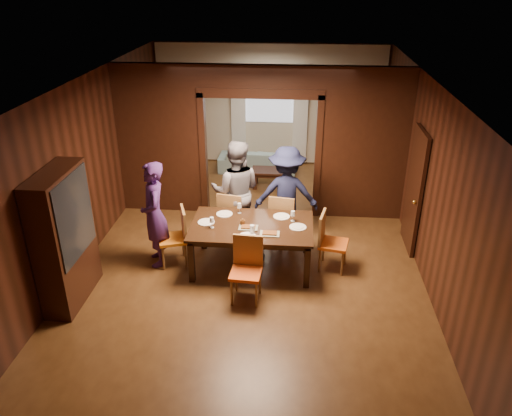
# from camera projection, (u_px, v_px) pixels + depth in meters

# --- Properties ---
(floor) EXTENTS (9.00, 9.00, 0.00)m
(floor) POSITION_uv_depth(u_px,v_px,m) (253.00, 252.00, 8.62)
(floor) COLOR #4B2D15
(floor) RESTS_ON ground
(ceiling) EXTENTS (5.50, 9.00, 0.02)m
(ceiling) POSITION_uv_depth(u_px,v_px,m) (252.00, 83.00, 7.36)
(ceiling) COLOR silver
(ceiling) RESTS_ON room_walls
(room_walls) EXTENTS (5.52, 9.01, 2.90)m
(room_walls) POSITION_uv_depth(u_px,v_px,m) (261.00, 136.00, 9.66)
(room_walls) COLOR black
(room_walls) RESTS_ON floor
(person_purple) EXTENTS (0.62, 0.75, 1.76)m
(person_purple) POSITION_uv_depth(u_px,v_px,m) (154.00, 215.00, 7.97)
(person_purple) COLOR #412060
(person_purple) RESTS_ON floor
(person_grey) EXTENTS (0.91, 0.72, 1.84)m
(person_grey) POSITION_uv_depth(u_px,v_px,m) (236.00, 191.00, 8.70)
(person_grey) COLOR slate
(person_grey) RESTS_ON floor
(person_navy) EXTENTS (1.15, 0.69, 1.73)m
(person_navy) POSITION_uv_depth(u_px,v_px,m) (286.00, 194.00, 8.73)
(person_navy) COLOR #181C3C
(person_navy) RESTS_ON floor
(sofa) EXTENTS (1.85, 0.75, 0.54)m
(sofa) POSITION_uv_depth(u_px,v_px,m) (258.00, 160.00, 11.98)
(sofa) COLOR #83A8AC
(sofa) RESTS_ON floor
(serving_bowl) EXTENTS (0.31, 0.31, 0.08)m
(serving_bowl) POSITION_uv_depth(u_px,v_px,m) (256.00, 218.00, 8.03)
(serving_bowl) COLOR black
(serving_bowl) RESTS_ON dining_table
(dining_table) EXTENTS (1.94, 1.20, 0.76)m
(dining_table) POSITION_uv_depth(u_px,v_px,m) (252.00, 246.00, 8.07)
(dining_table) COLOR black
(dining_table) RESTS_ON floor
(coffee_table) EXTENTS (0.80, 0.50, 0.40)m
(coffee_table) POSITION_uv_depth(u_px,v_px,m) (270.00, 178.00, 11.13)
(coffee_table) COLOR black
(coffee_table) RESTS_ON floor
(chair_left) EXTENTS (0.56, 0.56, 0.97)m
(chair_left) POSITION_uv_depth(u_px,v_px,m) (172.00, 237.00, 8.11)
(chair_left) COLOR orange
(chair_left) RESTS_ON floor
(chair_right) EXTENTS (0.52, 0.52, 0.97)m
(chair_right) POSITION_uv_depth(u_px,v_px,m) (334.00, 242.00, 7.97)
(chair_right) COLOR orange
(chair_right) RESTS_ON floor
(chair_far_l) EXTENTS (0.52, 0.52, 0.97)m
(chair_far_l) POSITION_uv_depth(u_px,v_px,m) (233.00, 216.00, 8.82)
(chair_far_l) COLOR #BF5211
(chair_far_l) RESTS_ON floor
(chair_far_r) EXTENTS (0.50, 0.50, 0.97)m
(chair_far_r) POSITION_uv_depth(u_px,v_px,m) (283.00, 218.00, 8.72)
(chair_far_r) COLOR #DD4914
(chair_far_r) RESTS_ON floor
(chair_near) EXTENTS (0.47, 0.47, 0.97)m
(chair_near) POSITION_uv_depth(u_px,v_px,m) (246.00, 271.00, 7.21)
(chair_near) COLOR #E15215
(chair_near) RESTS_ON floor
(hutch) EXTENTS (0.40, 1.20, 2.00)m
(hutch) POSITION_uv_depth(u_px,v_px,m) (64.00, 238.00, 7.04)
(hutch) COLOR black
(hutch) RESTS_ON floor
(door_right) EXTENTS (0.06, 0.90, 2.10)m
(door_right) POSITION_uv_depth(u_px,v_px,m) (414.00, 191.00, 8.40)
(door_right) COLOR black
(door_right) RESTS_ON floor
(window_far) EXTENTS (1.20, 0.03, 1.30)m
(window_far) POSITION_uv_depth(u_px,v_px,m) (270.00, 95.00, 11.86)
(window_far) COLOR silver
(window_far) RESTS_ON back_wall
(curtain_left) EXTENTS (0.35, 0.06, 2.40)m
(curtain_left) POSITION_uv_depth(u_px,v_px,m) (238.00, 113.00, 12.08)
(curtain_left) COLOR white
(curtain_left) RESTS_ON back_wall
(curtain_right) EXTENTS (0.35, 0.06, 2.40)m
(curtain_right) POSITION_uv_depth(u_px,v_px,m) (300.00, 115.00, 11.96)
(curtain_right) COLOR white
(curtain_right) RESTS_ON back_wall
(plate_left) EXTENTS (0.27, 0.27, 0.01)m
(plate_left) POSITION_uv_depth(u_px,v_px,m) (206.00, 222.00, 7.98)
(plate_left) COLOR silver
(plate_left) RESTS_ON dining_table
(plate_far_l) EXTENTS (0.27, 0.27, 0.01)m
(plate_far_l) POSITION_uv_depth(u_px,v_px,m) (224.00, 214.00, 8.25)
(plate_far_l) COLOR silver
(plate_far_l) RESTS_ON dining_table
(plate_far_r) EXTENTS (0.27, 0.27, 0.01)m
(plate_far_r) POSITION_uv_depth(u_px,v_px,m) (282.00, 216.00, 8.16)
(plate_far_r) COLOR white
(plate_far_r) RESTS_ON dining_table
(plate_right) EXTENTS (0.27, 0.27, 0.01)m
(plate_right) POSITION_uv_depth(u_px,v_px,m) (298.00, 227.00, 7.83)
(plate_right) COLOR silver
(plate_right) RESTS_ON dining_table
(plate_near) EXTENTS (0.27, 0.27, 0.01)m
(plate_near) POSITION_uv_depth(u_px,v_px,m) (247.00, 236.00, 7.56)
(plate_near) COLOR white
(plate_near) RESTS_ON dining_table
(platter_a) EXTENTS (0.30, 0.20, 0.04)m
(platter_a) POSITION_uv_depth(u_px,v_px,m) (248.00, 227.00, 7.80)
(platter_a) COLOR slate
(platter_a) RESTS_ON dining_table
(platter_b) EXTENTS (0.30, 0.20, 0.04)m
(platter_b) POSITION_uv_depth(u_px,v_px,m) (270.00, 233.00, 7.62)
(platter_b) COLOR gray
(platter_b) RESTS_ON dining_table
(wineglass_left) EXTENTS (0.08, 0.08, 0.18)m
(wineglass_left) POSITION_uv_depth(u_px,v_px,m) (212.00, 223.00, 7.79)
(wineglass_left) COLOR silver
(wineglass_left) RESTS_ON dining_table
(wineglass_far) EXTENTS (0.08, 0.08, 0.18)m
(wineglass_far) POSITION_uv_depth(u_px,v_px,m) (239.00, 208.00, 8.25)
(wineglass_far) COLOR white
(wineglass_far) RESTS_ON dining_table
(wineglass_right) EXTENTS (0.08, 0.08, 0.18)m
(wineglass_right) POSITION_uv_depth(u_px,v_px,m) (293.00, 216.00, 7.99)
(wineglass_right) COLOR silver
(wineglass_right) RESTS_ON dining_table
(tumbler) EXTENTS (0.07, 0.07, 0.14)m
(tumbler) POSITION_uv_depth(u_px,v_px,m) (252.00, 229.00, 7.63)
(tumbler) COLOR silver
(tumbler) RESTS_ON dining_table
(condiment_jar) EXTENTS (0.08, 0.08, 0.11)m
(condiment_jar) POSITION_uv_depth(u_px,v_px,m) (243.00, 222.00, 7.87)
(condiment_jar) COLOR #533013
(condiment_jar) RESTS_ON dining_table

